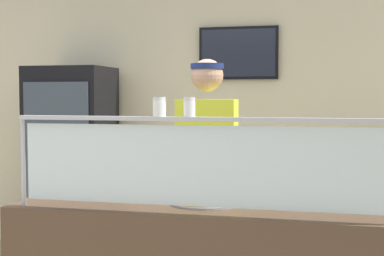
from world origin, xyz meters
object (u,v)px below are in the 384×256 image
(pizza_server, at_px, (198,196))
(pizza_tray, at_px, (206,200))
(drink_fridge, at_px, (72,163))
(pepper_flake_shaker, at_px, (189,108))
(worker_figure, at_px, (207,175))
(parmesan_shaker, at_px, (159,108))

(pizza_server, bearing_deg, pizza_tray, 20.70)
(pizza_server, distance_m, drink_fridge, 2.41)
(pizza_tray, distance_m, pepper_flake_shaker, 0.58)
(pepper_flake_shaker, bearing_deg, worker_figure, 95.82)
(parmesan_shaker, relative_size, worker_figure, 0.05)
(worker_figure, distance_m, drink_fridge, 1.93)
(pizza_tray, relative_size, worker_figure, 0.23)
(pizza_tray, xyz_separation_m, parmesan_shaker, (-0.17, -0.29, 0.50))
(pizza_server, relative_size, worker_figure, 0.16)
(worker_figure, height_order, drink_fridge, drink_fridge)
(worker_figure, bearing_deg, pizza_tray, -79.16)
(parmesan_shaker, relative_size, pepper_flake_shaker, 1.01)
(pizza_server, distance_m, pepper_flake_shaker, 0.55)
(worker_figure, bearing_deg, drink_fridge, 142.26)
(pizza_tray, height_order, worker_figure, worker_figure)
(pepper_flake_shaker, height_order, drink_fridge, drink_fridge)
(pepper_flake_shaker, relative_size, worker_figure, 0.05)
(pizza_server, bearing_deg, drink_fridge, 125.71)
(pepper_flake_shaker, height_order, worker_figure, worker_figure)
(pizza_server, height_order, worker_figure, worker_figure)
(parmesan_shaker, bearing_deg, worker_figure, 86.33)
(pepper_flake_shaker, bearing_deg, parmesan_shaker, -180.00)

